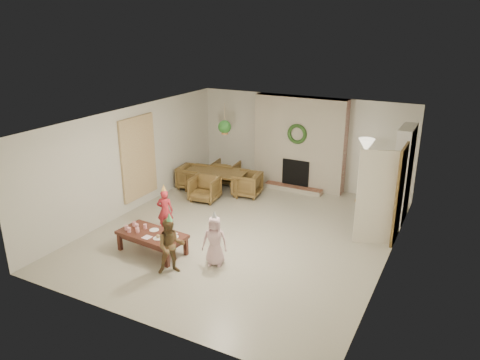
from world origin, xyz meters
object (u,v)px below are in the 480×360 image
Objects in this scene: child_pink at (215,241)px; child_red at (165,211)px; dining_chair_near at (205,189)px; child_plaid at (171,246)px; dining_chair_right at (247,184)px; dining_chair_left at (192,177)px; dining_table at (216,181)px; dining_chair_far at (226,172)px; coffee_table_top at (152,235)px.

child_red is at bearing 137.34° from child_pink.
dining_chair_near is 3.55m from child_plaid.
dining_chair_right is (0.80, 0.82, 0.00)m from dining_chair_near.
child_pink is at bearing -147.78° from dining_chair_left.
dining_table is at bearing 70.50° from child_plaid.
dining_chair_far is 4.94m from child_plaid.
dining_table is at bearing 90.00° from dining_chair_far.
child_red reaches higher than dining_chair_far.
dining_chair_right is 0.72× the size of child_red.
dining_table is 1.19× the size of coffee_table_top.
dining_chair_near is 0.71× the size of child_pink.
dining_table is 1.67× the size of child_pink.
child_plaid reaches higher than dining_chair_near.
dining_table reaches higher than coffee_table_top.
child_pink reaches higher than dining_chair_right.
dining_chair_left is (-0.71, -0.09, 0.03)m from dining_table.
child_plaid reaches higher than dining_chair_right.
child_red is 1.76m from child_plaid.
child_plaid is (2.12, -3.91, 0.21)m from dining_chair_left.
dining_table is 1.68× the size of child_red.
dining_table is 2.67m from child_red.
dining_chair_near is (0.09, -0.71, 0.03)m from dining_table.
dining_chair_far is at bearing -45.00° from dining_chair_left.
coffee_table_top is 1.41× the size of child_pink.
child_pink reaches higher than dining_chair_near.
child_plaid is (1.13, -1.35, 0.05)m from child_red.
dining_chair_left is at bearing -90.00° from dining_chair_right.
dining_chair_left is 4.24m from child_pink.
dining_chair_near is 0.51× the size of coffee_table_top.
dining_chair_right is 0.66× the size of child_plaid.
dining_chair_left is at bearing 45.00° from dining_chair_far.
dining_chair_right is (0.97, -0.60, 0.00)m from dining_chair_far.
dining_chair_near is 0.72× the size of child_red.
dining_chair_near is 1.00× the size of dining_chair_right.
dining_table is 0.71m from dining_chair_far.
dining_chair_right is 3.65m from child_pink.
child_red is at bearing -19.16° from dining_chair_right.
dining_chair_near and dining_chair_right have the same top height.
dining_chair_right is at bearing -90.00° from dining_chair_left.
child_plaid is 1.09× the size of child_pink.
dining_chair_right is at bearing -127.51° from child_red.
dining_chair_right is 4.14m from child_plaid.
child_pink is (1.88, -2.67, 0.17)m from dining_chair_near.
child_red is 0.91× the size of child_plaid.
child_plaid is at bearing 100.80° from dining_chair_far.
dining_chair_right is 0.71× the size of child_pink.
child_pink is at bearing 10.31° from dining_chair_right.
child_red reaches higher than dining_table.
child_red is (-0.60, -2.76, 0.17)m from dining_chair_right.
child_red is at bearing -165.65° from dining_chair_left.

